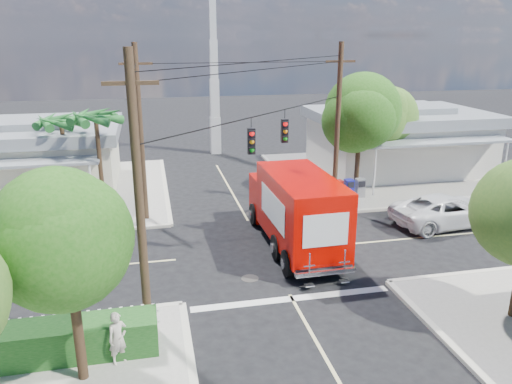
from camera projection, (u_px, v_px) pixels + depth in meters
name	position (u px, v px, depth m)	size (l,w,h in m)	color
ground	(265.00, 252.00, 22.42)	(120.00, 120.00, 0.00)	black
sidewalk_ne	(382.00, 174.00, 34.74)	(14.12, 14.12, 0.14)	gray
sidewalk_nw	(51.00, 194.00, 30.35)	(14.12, 14.12, 0.14)	gray
road_markings	(273.00, 266.00, 21.05)	(32.00, 32.00, 0.01)	beige
building_ne	(398.00, 138.00, 35.40)	(11.80, 10.20, 4.50)	beige
building_nw	(32.00, 155.00, 30.96)	(10.80, 10.20, 4.30)	beige
radio_tower	(214.00, 84.00, 39.48)	(0.80, 0.80, 17.00)	silver
tree_sw_front	(67.00, 240.00, 12.68)	(3.88, 3.78, 6.03)	#422D1C
tree_ne_front	(361.00, 118.00, 28.74)	(4.21, 4.14, 6.66)	#422D1C
tree_ne_back	(384.00, 120.00, 31.49)	(3.77, 3.66, 5.82)	#422D1C
palm_nw_front	(96.00, 119.00, 26.39)	(3.01, 3.08, 5.59)	#422D1C
palm_nw_back	(61.00, 123.00, 27.50)	(3.01, 3.08, 5.19)	#422D1C
utility_poles	(223.00, 144.00, 22.19)	(12.00, 10.68, 9.00)	#473321
picket_fence	(62.00, 327.00, 15.42)	(5.94, 0.06, 1.00)	silver
hedge_sw	(50.00, 342.00, 14.64)	(6.20, 1.20, 1.10)	#114212
vending_boxes	(349.00, 189.00, 29.31)	(1.90, 0.50, 1.10)	maroon
delivery_truck	(295.00, 209.00, 22.46)	(2.82, 8.29, 3.56)	black
parked_car	(446.00, 210.00, 25.36)	(2.63, 5.71, 1.59)	silver
pedestrian	(118.00, 338.00, 14.38)	(0.59, 0.39, 1.62)	beige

